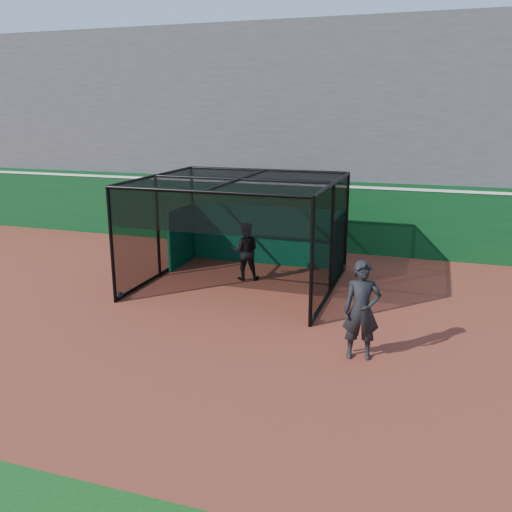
% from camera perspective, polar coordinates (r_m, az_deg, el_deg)
% --- Properties ---
extents(ground, '(120.00, 120.00, 0.00)m').
position_cam_1_polar(ground, '(12.23, -5.15, -8.50)').
color(ground, brown).
rests_on(ground, ground).
extents(outfield_wall, '(50.00, 0.50, 2.50)m').
position_cam_1_polar(outfield_wall, '(19.63, 4.65, 4.51)').
color(outfield_wall, '#0A3B17').
rests_on(outfield_wall, ground).
extents(grandstand, '(50.00, 7.85, 8.95)m').
position_cam_1_polar(grandstand, '(22.98, 7.14, 13.99)').
color(grandstand, '#4C4C4F').
rests_on(grandstand, ground).
extents(batting_cage, '(5.31, 5.00, 3.04)m').
position_cam_1_polar(batting_cage, '(15.32, -1.65, 2.41)').
color(batting_cage, black).
rests_on(batting_cage, ground).
extents(batter, '(1.00, 0.89, 1.72)m').
position_cam_1_polar(batter, '(15.97, -1.14, 0.51)').
color(batter, black).
rests_on(batter, ground).
extents(on_deck_player, '(0.83, 0.64, 2.04)m').
position_cam_1_polar(on_deck_player, '(11.07, 11.05, -5.66)').
color(on_deck_player, black).
rests_on(on_deck_player, ground).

